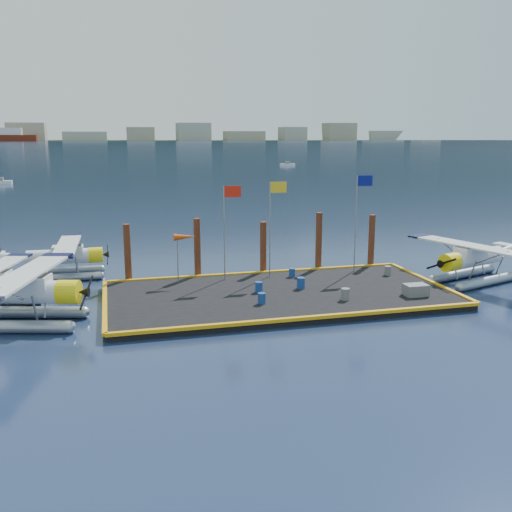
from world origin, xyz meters
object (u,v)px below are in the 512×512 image
at_px(piling_2, 263,250).
at_px(crate, 416,290).
at_px(drum_2, 301,283).
at_px(piling_1, 197,250).
at_px(windsock, 185,238).
at_px(piling_0, 128,255).
at_px(seaplane_c, 63,259).
at_px(piling_4, 371,243).
at_px(seaplane_d, 474,260).
at_px(flagpole_yellow, 273,214).
at_px(drum_0, 259,287).
at_px(drum_5, 292,273).
at_px(drum_4, 388,271).
at_px(flagpole_blue, 359,209).
at_px(piling_3, 319,243).
at_px(drum_3, 262,298).
at_px(flagpole_red, 227,218).
at_px(drum_1, 345,294).
at_px(seaplane_a, 19,295).

bearing_deg(piling_2, crate, -49.08).
distance_m(drum_2, piling_1, 7.53).
height_order(windsock, piling_0, piling_0).
height_order(seaplane_c, piling_4, piling_4).
xyz_separation_m(seaplane_c, seaplane_d, (26.18, -8.00, 0.14)).
height_order(drum_2, piling_4, piling_4).
xyz_separation_m(flagpole_yellow, windsock, (-5.73, 0.00, -1.28)).
relative_size(seaplane_d, drum_0, 15.26).
bearing_deg(drum_5, drum_4, -10.36).
distance_m(piling_0, piling_1, 4.50).
bearing_deg(drum_5, flagpole_blue, 4.93).
bearing_deg(piling_3, drum_4, -40.39).
height_order(drum_4, windsock, windsock).
xyz_separation_m(seaplane_d, drum_5, (-11.56, 2.91, -0.79)).
distance_m(seaplane_d, drum_3, 15.30).
distance_m(flagpole_yellow, piling_1, 5.52).
height_order(drum_0, drum_3, drum_0).
relative_size(drum_5, flagpole_red, 0.09).
relative_size(drum_4, drum_5, 1.08).
height_order(flagpole_yellow, piling_0, flagpole_yellow).
bearing_deg(crate, piling_2, 130.92).
distance_m(seaplane_d, piling_2, 13.88).
bearing_deg(windsock, seaplane_c, 148.65).
xyz_separation_m(seaplane_d, flagpole_blue, (-6.78, 3.32, 3.21)).
relative_size(flagpole_blue, piling_3, 1.51).
bearing_deg(flagpole_yellow, seaplane_d, -14.56).
bearing_deg(seaplane_d, drum_1, 87.77).
bearing_deg(piling_2, flagpole_yellow, -82.79).
bearing_deg(seaplane_d, drum_3, 81.18).
bearing_deg(flagpole_yellow, piling_3, 22.85).
xyz_separation_m(seaplane_d, piling_4, (-4.97, 4.92, 0.52)).
relative_size(drum_0, piling_4, 0.16).
height_order(seaplane_c, windsock, windsock).
relative_size(seaplane_c, flagpole_red, 1.44).
bearing_deg(drum_3, drum_1, -5.58).
bearing_deg(drum_4, seaplane_d, -18.45).
relative_size(seaplane_a, windsock, 3.27).
relative_size(crate, flagpole_red, 0.22).
bearing_deg(piling_3, seaplane_c, 169.85).
height_order(drum_1, drum_4, drum_1).
distance_m(crate, flagpole_red, 12.27).
relative_size(piling_0, piling_2, 1.05).
relative_size(drum_5, piling_3, 0.13).
distance_m(seaplane_a, flagpole_blue, 21.70).
distance_m(flagpole_yellow, piling_3, 4.75).
height_order(drum_5, flagpole_blue, flagpole_blue).
bearing_deg(drum_5, seaplane_d, -14.11).
height_order(drum_0, drum_1, drum_1).
height_order(flagpole_yellow, flagpole_blue, flagpole_blue).
bearing_deg(piling_2, flagpole_blue, -14.48).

